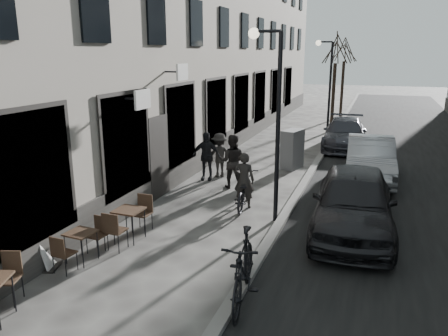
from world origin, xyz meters
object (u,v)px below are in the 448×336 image
Objects in this scene: bistro_set_b at (81,244)px; car_mid at (370,159)px; tree_near at (336,49)px; moped at (243,269)px; sign_board at (48,246)px; pedestrian_far at (206,156)px; streetlamp_near at (272,105)px; streetlamp_far at (327,79)px; tree_far at (345,50)px; utility_cabinet at (292,149)px; pedestrian_mid at (219,155)px; car_near at (354,201)px; bistro_set_c at (129,221)px; car_far at (345,134)px; bicycle at (244,191)px; pedestrian_near at (232,161)px.

car_mid reaches higher than bistro_set_b.
tree_near is 2.57× the size of moped.
sign_board is 0.65× the size of pedestrian_far.
streetlamp_near is 2.30× the size of moped.
streetlamp_far is (0.00, 12.00, 0.00)m from streetlamp_near.
moped is at bearing -88.98° from tree_far.
moped reaches higher than bistro_set_b.
utility_cabinet reaches higher than bistro_set_b.
car_near is at bearing 109.27° from pedestrian_mid.
moped is (-1.69, -4.05, -0.16)m from car_near.
car_mid reaches higher than bistro_set_c.
streetlamp_near is 0.89× the size of tree_near.
moped is at bearing -95.45° from car_far.
streetlamp_near reaches higher than bistro_set_b.
bistro_set_c is 0.35× the size of car_mid.
bistro_set_b is (-3.37, -18.82, -4.24)m from tree_near.
bistro_set_b is at bearing -100.15° from tree_near.
bistro_set_c is 5.64m from car_near.
pedestrian_mid reaches higher than bistro_set_b.
streetlamp_near is at bearing -69.55° from utility_cabinet.
tree_near is 19.59m from moped.
car_far is at bearing 73.67° from bistro_set_c.
car_near is 4.39m from moped.
tree_far is at bearing 86.96° from bistro_set_b.
bistro_set_b is 0.65× the size of moped.
pedestrian_far is at bearing -123.25° from car_far.
streetlamp_far is at bearing -91.38° from tree_near.
car_mid reaches higher than moped.
pedestrian_near is (-0.97, 1.77, 0.40)m from bicycle.
utility_cabinet is 0.70× the size of moped.
car_near is 1.00× the size of car_far.
streetlamp_near is at bearing -90.20° from tree_far.
tree_far reaches higher than sign_board.
bistro_set_b is 0.73× the size of bicycle.
car_far is (1.17, 10.38, -2.45)m from streetlamp_near.
bicycle is 1.07× the size of pedestrian_near.
bistro_set_c is at bearing 54.96° from pedestrian_mid.
streetlamp_near is at bearing 53.87° from bistro_set_b.
car_near is (2.21, -12.12, -2.33)m from streetlamp_far.
tree_far reaches higher than bistro_set_b.
utility_cabinet reaches higher than car_far.
pedestrian_near is at bearing 101.97° from moped.
moped is (3.62, -7.26, -0.21)m from pedestrian_far.
utility_cabinet is 0.79× the size of bicycle.
tree_far is 3.98× the size of bistro_set_b.
car_mid is at bearing -135.00° from bicycle.
utility_cabinet is (-0.49, -6.24, -2.39)m from streetlamp_far.
tree_far is 18.58m from pedestrian_far.
bistro_set_b is 0.90× the size of bistro_set_c.
car_near is (2.21, -0.12, -2.33)m from streetlamp_near.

